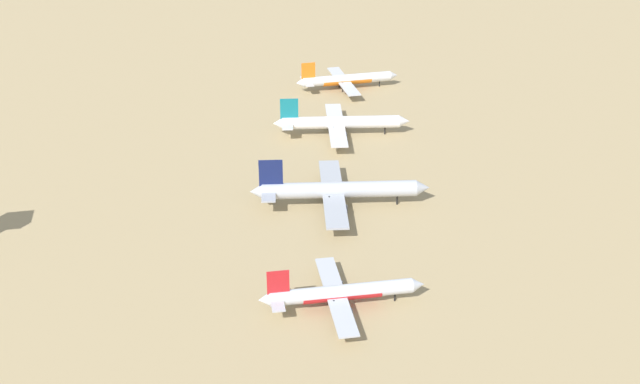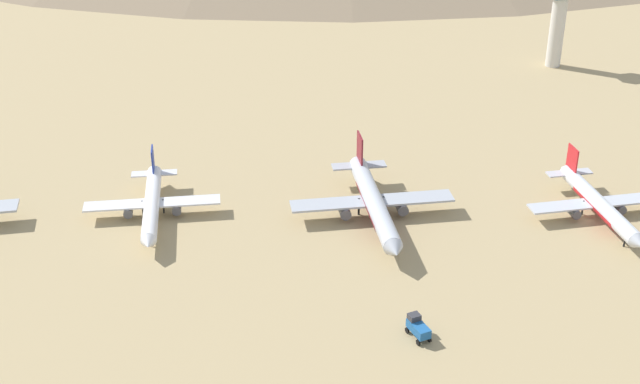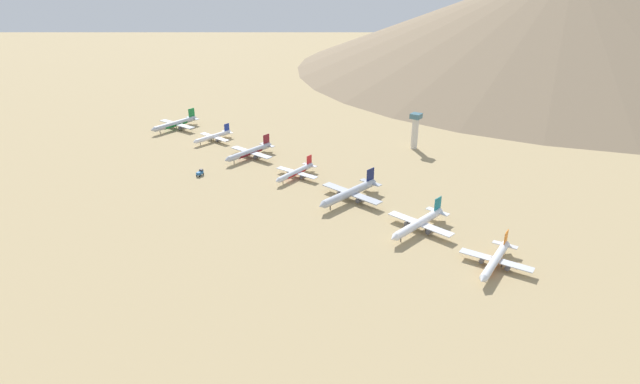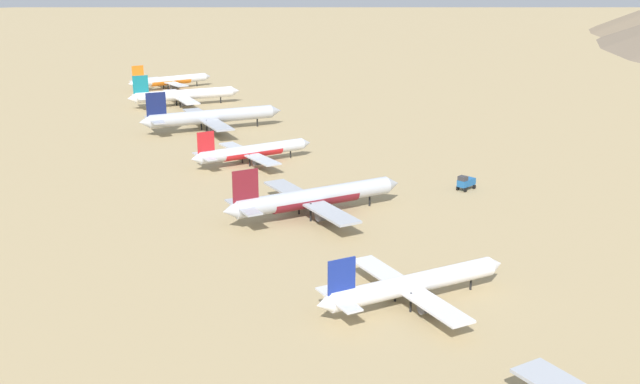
% 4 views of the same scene
% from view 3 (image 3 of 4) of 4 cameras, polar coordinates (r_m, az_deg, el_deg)
% --- Properties ---
extents(ground_plane, '(1800.00, 1800.00, 0.00)m').
position_cam_3_polar(ground_plane, '(341.02, -2.98, 1.60)').
color(ground_plane, tan).
extents(parked_jet_0, '(47.49, 38.55, 13.70)m').
position_cam_3_polar(parked_jet_0, '(453.69, -15.32, 7.12)').
color(parked_jet_0, '#B2B7C1').
rests_on(parked_jet_0, ground).
extents(parked_jet_1, '(37.61, 30.64, 10.84)m').
position_cam_3_polar(parked_jet_1, '(416.33, -11.44, 5.88)').
color(parked_jet_1, white).
rests_on(parked_jet_1, ground).
extents(parked_jet_2, '(45.59, 37.08, 13.14)m').
position_cam_3_polar(parked_jet_2, '(376.05, -7.58, 4.31)').
color(parked_jet_2, '#B2B7C1').
rests_on(parked_jet_2, ground).
extents(parked_jet_3, '(38.35, 31.10, 11.07)m').
position_cam_3_polar(parked_jet_3, '(338.82, -2.63, 2.13)').
color(parked_jet_3, silver).
rests_on(parked_jet_3, ground).
extents(parked_jet_4, '(50.69, 41.41, 14.64)m').
position_cam_3_polar(parked_jet_4, '(306.37, 3.26, -0.08)').
color(parked_jet_4, '#B2B7C1').
rests_on(parked_jet_4, ground).
extents(parked_jet_5, '(46.38, 37.90, 13.40)m').
position_cam_3_polar(parked_jet_5, '(276.88, 10.64, -3.34)').
color(parked_jet_5, white).
rests_on(parked_jet_5, ground).
extents(parked_jet_6, '(41.20, 33.43, 11.89)m').
position_cam_3_polar(parked_jet_6, '(254.43, 18.41, -6.99)').
color(parked_jet_6, silver).
rests_on(parked_jet_6, ground).
extents(service_truck, '(5.56, 3.62, 3.90)m').
position_cam_3_polar(service_truck, '(351.22, -12.82, 2.06)').
color(service_truck, '#1E5999').
rests_on(service_truck, ground).
extents(control_tower, '(7.20, 7.20, 26.43)m').
position_cam_3_polar(control_tower, '(395.34, 10.22, 6.72)').
color(control_tower, beige).
rests_on(control_tower, ground).
extents(desert_hill_3, '(661.17, 661.17, 126.24)m').
position_cam_3_polar(desert_hill_3, '(746.92, 24.95, 16.78)').
color(desert_hill_3, '#847056').
rests_on(desert_hill_3, ground).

